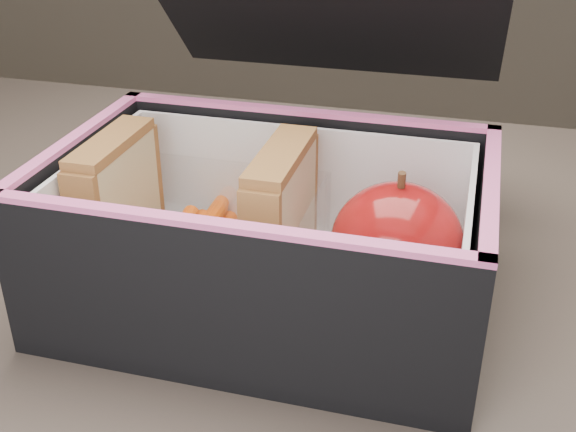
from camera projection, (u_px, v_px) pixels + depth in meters
The scene contains 8 objects.
kitchen_table at pixel (346, 410), 0.54m from camera, with size 1.20×0.80×0.75m.
lunch_bag at pixel (272, 223), 0.48m from camera, with size 0.28×0.31×0.24m.
plastic_tub at pixel (199, 236), 0.49m from camera, with size 0.16×0.11×0.07m, color white, non-canonical shape.
sandwich_left at pixel (118, 203), 0.50m from camera, with size 0.02×0.09×0.10m.
sandwich_right at pixel (281, 222), 0.47m from camera, with size 0.03×0.09×0.10m.
carrot_sticks at pixel (202, 248), 0.50m from camera, with size 0.05×0.15×0.03m.
paper_napkin at pixel (399, 292), 0.48m from camera, with size 0.08×0.08×0.01m, color white.
red_apple at pixel (397, 243), 0.46m from camera, with size 0.09×0.09×0.09m.
Camera 1 is at (0.06, -0.40, 1.04)m, focal length 45.00 mm.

